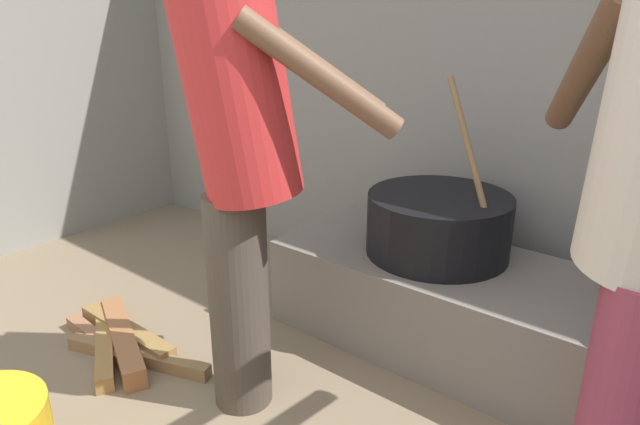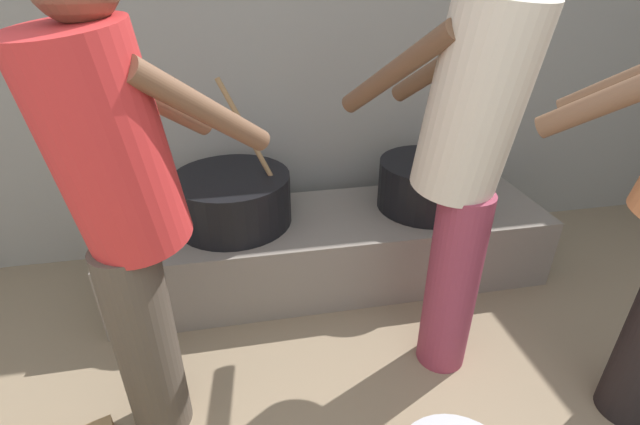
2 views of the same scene
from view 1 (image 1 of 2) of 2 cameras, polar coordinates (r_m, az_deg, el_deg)
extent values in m
cube|color=gray|center=(2.46, 25.64, 13.18)|extent=(5.60, 0.20, 2.17)
cube|color=slate|center=(2.21, 22.64, -11.88)|extent=(2.20, 0.60, 0.38)
cylinder|color=black|center=(2.26, 12.01, -1.20)|extent=(0.57, 0.57, 0.25)
cylinder|color=#937047|center=(2.13, 15.00, 6.33)|extent=(0.25, 0.09, 0.51)
cylinder|color=brown|center=(1.43, 25.62, 13.33)|extent=(0.28, 0.46, 0.37)
cylinder|color=#4C4238|center=(1.90, -8.29, -9.17)|extent=(0.20, 0.20, 0.76)
cylinder|color=red|center=(1.68, -8.42, 11.87)|extent=(0.48, 0.48, 0.65)
cylinder|color=brown|center=(1.53, 0.05, 13.86)|extent=(0.39, 0.37, 0.35)
cylinder|color=brown|center=(1.80, -0.63, 14.75)|extent=(0.39, 0.37, 0.35)
cube|color=#A2653D|center=(2.45, -19.55, -12.15)|extent=(0.60, 0.33, 0.08)
cube|color=olive|center=(2.49, -19.15, -11.64)|extent=(0.58, 0.08, 0.07)
cube|color=olive|center=(2.35, -18.21, -13.82)|extent=(0.62, 0.25, 0.05)
cube|color=olive|center=(2.47, -21.17, -12.28)|extent=(0.55, 0.37, 0.06)
cube|color=#9F6747|center=(2.48, -21.40, -12.40)|extent=(0.53, 0.09, 0.05)
camera|label=2|loc=(0.90, -61.82, 22.39)|focal=25.09mm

